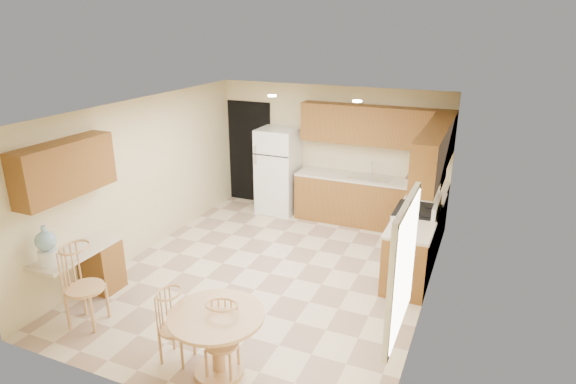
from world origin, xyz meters
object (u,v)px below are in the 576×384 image
at_px(dining_table, 217,335).
at_px(chair_desk, 77,282).
at_px(water_crock, 47,247).
at_px(chair_table_b, 217,339).
at_px(chair_table_a, 171,324).
at_px(refrigerator, 278,171).
at_px(stove, 415,236).

relative_size(dining_table, chair_desk, 0.96).
bearing_deg(water_crock, chair_table_b, -3.70).
relative_size(chair_table_a, water_crock, 1.63).
bearing_deg(water_crock, dining_table, -1.89).
bearing_deg(refrigerator, stove, -22.99).
xyz_separation_m(chair_table_b, chair_desk, (-2.03, 0.13, 0.13)).
bearing_deg(chair_table_a, water_crock, -99.49).
bearing_deg(water_crock, stove, 40.06).
bearing_deg(water_crock, refrigerator, 76.92).
bearing_deg(dining_table, chair_table_a, -174.02).
distance_m(refrigerator, water_crock, 4.64).
bearing_deg(chair_table_b, refrigerator, -84.41).
distance_m(chair_desk, water_crock, 0.58).
bearing_deg(chair_desk, dining_table, 76.39).
height_order(stove, chair_desk, stove).
xyz_separation_m(refrigerator, chair_desk, (-0.60, -4.55, -0.20)).
bearing_deg(dining_table, chair_desk, 178.58).
xyz_separation_m(chair_table_a, chair_table_b, (0.60, -0.02, -0.00)).
distance_m(chair_table_b, chair_desk, 2.04).
distance_m(chair_table_b, water_crock, 2.53).
bearing_deg(refrigerator, chair_table_a, -79.89).
height_order(chair_desk, water_crock, water_crock).
bearing_deg(chair_table_a, stove, 143.95).
bearing_deg(chair_desk, chair_table_b, 74.16).
height_order(dining_table, chair_table_a, chair_table_a).
bearing_deg(chair_table_b, stove, -124.07).
distance_m(stove, chair_desk, 4.82).
height_order(stove, water_crock, water_crock).
xyz_separation_m(dining_table, chair_desk, (-1.98, 0.05, 0.15)).
xyz_separation_m(chair_table_a, water_crock, (-1.88, 0.14, 0.49)).
bearing_deg(water_crock, chair_desk, -3.91).
height_order(dining_table, water_crock, water_crock).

